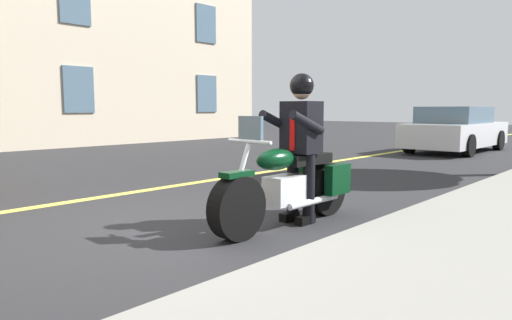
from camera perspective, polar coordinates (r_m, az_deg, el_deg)
ground_plane at (r=5.40m, az=-12.09°, el=-7.97°), size 80.00×80.00×0.00m
lane_center_stripe at (r=7.10m, az=-21.49°, el=-4.79°), size 60.00×0.16×0.01m
motorcycle_main at (r=5.22m, az=4.29°, el=-3.28°), size 2.21×0.60×1.26m
rider_main at (r=5.30m, az=5.61°, el=3.21°), size 0.62×0.55×1.74m
car_silver at (r=15.45m, az=23.80°, el=3.51°), size 4.60×1.92×1.40m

